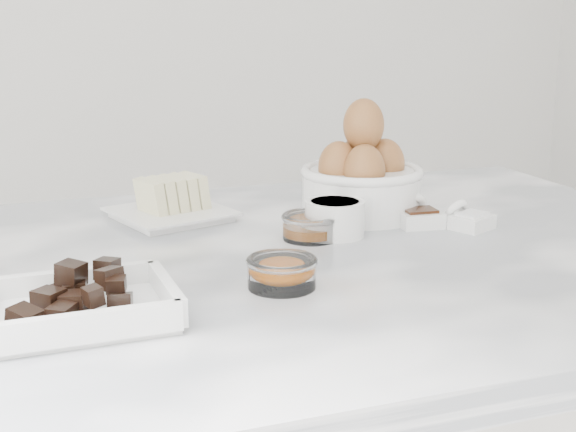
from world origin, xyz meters
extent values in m
cube|color=white|center=(0.00, 0.00, 0.92)|extent=(1.20, 0.80, 0.04)
cube|color=white|center=(-0.26, -0.15, 0.95)|extent=(0.18, 0.13, 0.01)
cube|color=white|center=(-0.09, 0.22, 0.95)|extent=(0.17, 0.17, 0.01)
cube|color=white|center=(-0.09, 0.22, 0.95)|extent=(0.19, 0.19, 0.00)
cylinder|color=white|center=(0.10, 0.05, 0.96)|extent=(0.08, 0.08, 0.05)
cylinder|color=white|center=(0.10, 0.05, 0.98)|extent=(0.07, 0.07, 0.01)
cylinder|color=white|center=(0.18, 0.14, 0.97)|extent=(0.18, 0.18, 0.07)
torus|color=white|center=(0.18, 0.14, 1.01)|extent=(0.18, 0.18, 0.01)
ellipsoid|color=brown|center=(0.21, 0.15, 1.01)|extent=(0.06, 0.06, 0.08)
ellipsoid|color=brown|center=(0.14, 0.14, 1.01)|extent=(0.06, 0.06, 0.08)
ellipsoid|color=brown|center=(0.18, 0.18, 1.01)|extent=(0.06, 0.06, 0.08)
ellipsoid|color=brown|center=(0.17, 0.11, 1.01)|extent=(0.06, 0.06, 0.08)
ellipsoid|color=brown|center=(0.18, 0.14, 1.07)|extent=(0.06, 0.06, 0.08)
cylinder|color=white|center=(0.06, 0.05, 0.96)|extent=(0.07, 0.07, 0.03)
torus|color=white|center=(0.06, 0.05, 0.97)|extent=(0.08, 0.08, 0.01)
cylinder|color=orange|center=(0.06, 0.05, 0.95)|extent=(0.06, 0.06, 0.01)
cylinder|color=white|center=(-0.04, -0.12, 0.96)|extent=(0.08, 0.08, 0.03)
torus|color=white|center=(-0.04, -0.12, 0.97)|extent=(0.08, 0.08, 0.01)
ellipsoid|color=orange|center=(-0.04, -0.12, 0.96)|extent=(0.05, 0.05, 0.02)
cube|color=white|center=(0.23, 0.06, 0.95)|extent=(0.06, 0.06, 0.02)
cube|color=black|center=(0.23, 0.06, 0.96)|extent=(0.05, 0.04, 0.00)
torus|color=white|center=(0.23, 0.09, 0.96)|extent=(0.05, 0.04, 0.04)
cube|color=white|center=(0.29, 0.02, 0.95)|extent=(0.07, 0.06, 0.02)
cube|color=white|center=(0.29, 0.02, 0.96)|extent=(0.05, 0.05, 0.00)
torus|color=white|center=(0.28, 0.04, 0.96)|extent=(0.05, 0.05, 0.04)
camera|label=1|loc=(-0.33, -0.90, 1.24)|focal=50.00mm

